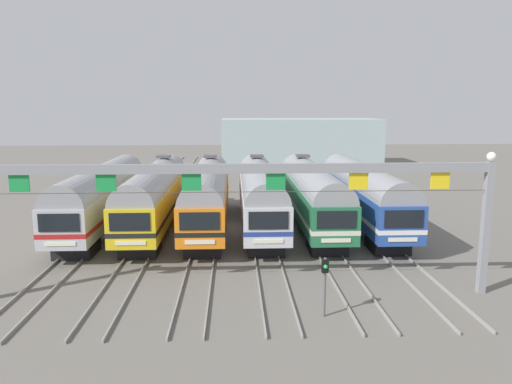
{
  "coord_description": "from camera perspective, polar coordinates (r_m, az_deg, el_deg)",
  "views": [
    {
      "loc": [
        0.01,
        -35.77,
        9.09
      ],
      "look_at": [
        1.61,
        -1.02,
        2.93
      ],
      "focal_mm": 34.05,
      "sensor_mm": 36.0,
      "label": 1
    }
  ],
  "objects": [
    {
      "name": "ground_plane",
      "position": [
        36.91,
        -2.57,
        -4.22
      ],
      "size": [
        160.0,
        160.0,
        0.0
      ],
      "primitive_type": "plane",
      "color": "slate"
    },
    {
      "name": "commuter_train_silver",
      "position": [
        36.39,
        0.47,
        -0.09
      ],
      "size": [
        2.88,
        18.06,
        5.05
      ],
      "color": "silver",
      "rests_on": "ground"
    },
    {
      "name": "commuter_train_blue",
      "position": [
        37.62,
        12.44,
        0.01
      ],
      "size": [
        2.88,
        18.06,
        4.77
      ],
      "color": "#284C9E",
      "rests_on": "ground"
    },
    {
      "name": "catenary_gantry",
      "position": [
        22.58,
        -2.62,
        0.44
      ],
      "size": [
        24.77,
        0.44,
        6.97
      ],
      "color": "gray",
      "rests_on": "ground"
    },
    {
      "name": "commuter_train_green",
      "position": [
        36.8,
        6.55,
        -0.04
      ],
      "size": [
        2.88,
        18.06,
        5.05
      ],
      "color": "#236B42",
      "rests_on": "ground"
    },
    {
      "name": "commuter_train_yellow",
      "position": [
        36.81,
        -11.76,
        -0.18
      ],
      "size": [
        2.88,
        18.06,
        5.05
      ],
      "color": "gold",
      "rests_on": "ground"
    },
    {
      "name": "yard_signal_mast",
      "position": [
        21.48,
        8.09,
        -9.7
      ],
      "size": [
        0.28,
        0.35,
        2.67
      ],
      "color": "#59595E",
      "rests_on": "ground"
    },
    {
      "name": "commuter_train_stainless",
      "position": [
        37.62,
        -17.65,
        -0.23
      ],
      "size": [
        2.88,
        18.06,
        4.77
      ],
      "color": "#B2B5BA",
      "rests_on": "ground"
    },
    {
      "name": "maintenance_building",
      "position": [
        76.02,
        5.12,
        5.86
      ],
      "size": [
        23.97,
        10.0,
        7.18
      ],
      "primitive_type": "cube",
      "color": "#9EB2B7",
      "rests_on": "ground"
    },
    {
      "name": "track_bed",
      "position": [
        53.53,
        -2.6,
        0.34
      ],
      "size": [
        21.03,
        70.0,
        0.15
      ],
      "color": "gray",
      "rests_on": "ground"
    },
    {
      "name": "commuter_train_orange",
      "position": [
        36.39,
        -5.68,
        -0.14
      ],
      "size": [
        2.88,
        18.06,
        5.05
      ],
      "color": "orange",
      "rests_on": "ground"
    }
  ]
}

